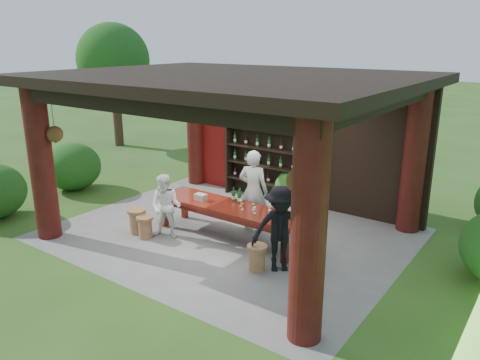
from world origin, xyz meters
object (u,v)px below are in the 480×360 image
Objects in this scene: host at (253,191)px; guest_woman at (166,207)px; stool_far_left at (137,220)px; stool_near_left at (145,227)px; wine_shelf at (269,158)px; guest_man at (280,229)px; tasting_table at (229,210)px; stool_near_right at (257,257)px; napkin_basket at (201,197)px.

host is 1.31× the size of guest_woman.
stool_far_left is 0.39× the size of guest_woman.
stool_far_left reaches higher than stool_near_left.
wine_shelf is 1.84× the size of guest_woman.
guest_man is (2.77, 0.13, 0.11)m from guest_woman.
tasting_table reaches higher than stool_near_right.
wine_shelf reaches higher than stool_far_left.
stool_far_left is (-1.17, -3.61, -0.86)m from wine_shelf.
stool_far_left is at bearing 146.61° from guest_man.
wine_shelf is at bearing 77.60° from stool_near_left.
stool_near_right is (1.33, -0.90, -0.37)m from tasting_table.
stool_near_left is 0.65m from guest_woman.
stool_far_left is at bearing 27.59° from host.
wine_shelf is 3.89m from stool_far_left.
stool_far_left is at bearing -107.95° from wine_shelf.
stool_near_right is at bearing 1.41° from stool_far_left.
host reaches higher than guest_woman.
stool_near_left is at bearing -143.92° from tasting_table.
stool_far_left is at bearing -178.59° from stool_near_right.
napkin_basket is at bearing 128.06° from guest_man.
guest_man is (3.48, 0.35, 0.53)m from stool_far_left.
guest_man is at bearing 5.66° from stool_far_left.
host is at bearing 46.79° from stool_near_left.
guest_man is at bearing 126.45° from host.
host is at bearing 41.29° from napkin_basket.
stool_near_left is 1.36m from napkin_basket.
stool_near_right is 2.07m from host.
wine_shelf reaches higher than tasting_table.
napkin_basket reaches higher than stool_near_left.
wine_shelf is at bearing -79.06° from host.
host is (0.17, 0.68, 0.29)m from tasting_table.
guest_man is at bearing -20.92° from tasting_table.
host is (2.00, 1.66, 0.64)m from stool_far_left.
guest_woman is at bearing 16.41° from stool_far_left.
stool_near_right is 0.70m from guest_man.
wine_shelf is 3.46m from guest_woman.
tasting_table is 1.85× the size of host.
stool_near_right is 3.16m from stool_far_left.
wine_shelf is 2.75m from napkin_basket.
stool_near_right is 0.31× the size of guest_man.
guest_man is at bearing 39.50° from stool_near_right.
stool_near_right reaches higher than stool_near_left.
wine_shelf is 4.15m from stool_near_right.
guest_man is (1.66, -0.63, 0.19)m from tasting_table.
wine_shelf reaches higher than guest_man.
napkin_basket is (1.12, 0.89, 0.53)m from stool_far_left.
stool_far_left is 0.33× the size of guest_man.
tasting_table is 1.86m from stool_near_left.
tasting_table is 1.79m from guest_man.
stool_far_left is 3.54m from guest_man.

